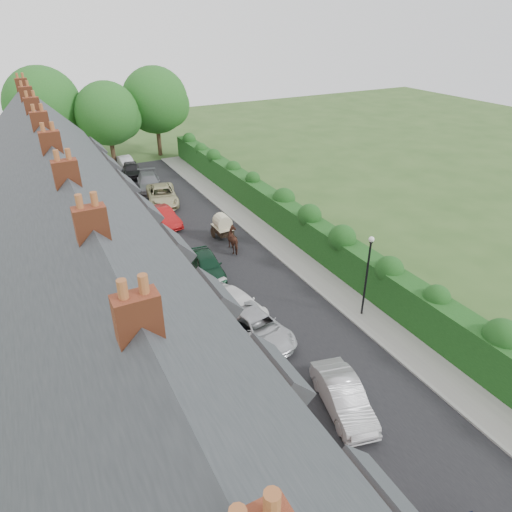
# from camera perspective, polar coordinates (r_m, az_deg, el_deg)

# --- Properties ---
(ground) EXTENTS (140.00, 140.00, 0.00)m
(ground) POSITION_cam_1_polar(r_m,az_deg,el_deg) (23.75, 12.76, -14.49)
(ground) COLOR #2D4C1E
(ground) RESTS_ON ground
(road) EXTENTS (6.00, 58.00, 0.02)m
(road) POSITION_cam_1_polar(r_m,az_deg,el_deg) (30.80, -0.90, -2.59)
(road) COLOR black
(road) RESTS_ON ground
(pavement_hedge_side) EXTENTS (2.20, 58.00, 0.12)m
(pavement_hedge_side) POSITION_cam_1_polar(r_m,az_deg,el_deg) (32.57, 5.54, -0.76)
(pavement_hedge_side) COLOR gray
(pavement_hedge_side) RESTS_ON ground
(pavement_house_side) EXTENTS (1.70, 58.00, 0.12)m
(pavement_house_side) POSITION_cam_1_polar(r_m,az_deg,el_deg) (29.51, -7.60, -4.28)
(pavement_house_side) COLOR gray
(pavement_house_side) RESTS_ON ground
(kerb_hedge_side) EXTENTS (0.18, 58.00, 0.13)m
(kerb_hedge_side) POSITION_cam_1_polar(r_m,az_deg,el_deg) (32.07, 3.96, -1.19)
(kerb_hedge_side) COLOR #9C9C97
(kerb_hedge_side) RESTS_ON ground
(kerb_house_side) EXTENTS (0.18, 58.00, 0.13)m
(kerb_house_side) POSITION_cam_1_polar(r_m,az_deg,el_deg) (29.73, -6.16, -3.90)
(kerb_house_side) COLOR #9C9C97
(kerb_house_side) RESTS_ON ground
(hedge) EXTENTS (2.10, 58.00, 2.85)m
(hedge) POSITION_cam_1_polar(r_m,az_deg,el_deg) (32.79, 8.32, 2.31)
(hedge) COLOR #133912
(hedge) RESTS_ON ground
(terrace_row) EXTENTS (9.05, 40.50, 11.50)m
(terrace_row) POSITION_cam_1_polar(r_m,az_deg,el_deg) (25.33, -21.27, -0.47)
(terrace_row) COLOR brown
(terrace_row) RESTS_ON ground
(garden_wall_row) EXTENTS (0.35, 40.35, 1.10)m
(garden_wall_row) POSITION_cam_1_polar(r_m,az_deg,el_deg) (28.24, -8.82, -5.07)
(garden_wall_row) COLOR brown
(garden_wall_row) RESTS_ON ground
(lamppost) EXTENTS (0.32, 0.32, 5.16)m
(lamppost) POSITION_cam_1_polar(r_m,az_deg,el_deg) (26.11, 13.80, -1.31)
(lamppost) COLOR black
(lamppost) RESTS_ON ground
(tree_far_left) EXTENTS (7.14, 6.80, 9.29)m
(tree_far_left) POSITION_cam_1_polar(r_m,az_deg,el_deg) (54.49, -17.74, 16.46)
(tree_far_left) COLOR #332316
(tree_far_left) RESTS_ON ground
(tree_far_right) EXTENTS (7.98, 7.60, 10.31)m
(tree_far_right) POSITION_cam_1_polar(r_m,az_deg,el_deg) (57.66, -12.13, 18.36)
(tree_far_right) COLOR #332316
(tree_far_right) RESTS_ON ground
(tree_far_back) EXTENTS (8.40, 8.00, 10.82)m
(tree_far_back) POSITION_cam_1_polar(r_m,az_deg,el_deg) (56.53, -24.63, 16.64)
(tree_far_back) COLOR #332316
(tree_far_back) RESTS_ON ground
(car_silver_a) EXTENTS (2.52, 4.69, 1.47)m
(car_silver_a) POSITION_cam_1_polar(r_m,az_deg,el_deg) (21.59, 10.85, -16.88)
(car_silver_a) COLOR #A2A2A6
(car_silver_a) RESTS_ON ground
(car_silver_b) EXTENTS (3.03, 5.27, 1.38)m
(car_silver_b) POSITION_cam_1_polar(r_m,az_deg,el_deg) (25.06, 0.22, -8.92)
(car_silver_b) COLOR #B4B7BC
(car_silver_b) RESTS_ON ground
(car_white) EXTENTS (2.86, 4.75, 1.29)m
(car_white) POSITION_cam_1_polar(r_m,az_deg,el_deg) (27.00, -2.30, -5.97)
(car_white) COLOR white
(car_white) RESTS_ON ground
(car_green) EXTENTS (2.27, 4.61, 1.51)m
(car_green) POSITION_cam_1_polar(r_m,az_deg,el_deg) (30.87, -6.17, -1.08)
(car_green) COLOR black
(car_green) RESTS_ON ground
(car_red) EXTENTS (2.16, 4.60, 1.46)m
(car_red) POSITION_cam_1_polar(r_m,az_deg,el_deg) (38.72, -11.55, 4.82)
(car_red) COLOR maroon
(car_red) RESTS_ON ground
(car_beige) EXTENTS (3.63, 6.02, 1.56)m
(car_beige) POSITION_cam_1_polar(r_m,az_deg,el_deg) (43.25, -11.66, 7.44)
(car_beige) COLOR tan
(car_beige) RESTS_ON ground
(car_grey) EXTENTS (3.21, 5.67, 1.55)m
(car_grey) POSITION_cam_1_polar(r_m,az_deg,el_deg) (46.90, -13.24, 8.93)
(car_grey) COLOR slate
(car_grey) RESTS_ON ground
(car_black) EXTENTS (2.46, 4.55, 1.47)m
(car_black) POSITION_cam_1_polar(r_m,az_deg,el_deg) (51.44, -15.29, 10.36)
(car_black) COLOR black
(car_black) RESTS_ON ground
(horse) EXTENTS (1.09, 2.10, 1.72)m
(horse) POSITION_cam_1_polar(r_m,az_deg,el_deg) (33.79, -2.68, 2.02)
(horse) COLOR #462519
(horse) RESTS_ON ground
(horse_cart) EXTENTS (1.29, 2.84, 2.05)m
(horse_cart) POSITION_cam_1_polar(r_m,az_deg,el_deg) (35.46, -4.21, 3.87)
(horse_cart) COLOR black
(horse_cart) RESTS_ON ground
(car_extra_far) EXTENTS (1.59, 4.03, 1.30)m
(car_extra_far) POSITION_cam_1_polar(r_m,az_deg,el_deg) (54.43, -15.95, 11.16)
(car_extra_far) COLOR #B9BAC1
(car_extra_far) RESTS_ON ground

